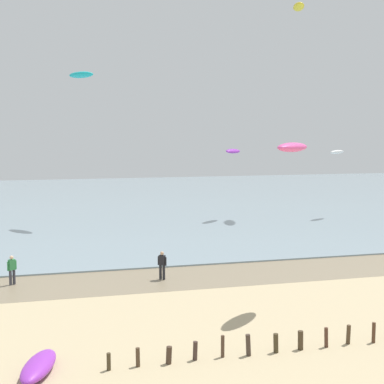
{
  "coord_description": "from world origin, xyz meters",
  "views": [
    {
      "loc": [
        -2.09,
        -5.52,
        8.61
      ],
      "look_at": [
        2.36,
        12.43,
        6.59
      ],
      "focal_mm": 49.83,
      "sensor_mm": 36.0,
      "label": 1
    }
  ],
  "objects_px": {
    "kite_aloft_4": "(81,75)",
    "kite_aloft_5": "(299,7)",
    "person_mid_beach": "(12,269)",
    "kite_aloft_2": "(337,152)",
    "grounded_kite": "(39,366)",
    "kite_aloft_7": "(233,151)",
    "person_by_waterline": "(162,264)",
    "kite_aloft_0": "(293,147)"
  },
  "relations": [
    {
      "from": "kite_aloft_4",
      "to": "kite_aloft_5",
      "type": "height_order",
      "value": "kite_aloft_5"
    },
    {
      "from": "person_mid_beach",
      "to": "kite_aloft_2",
      "type": "bearing_deg",
      "value": 30.58
    },
    {
      "from": "grounded_kite",
      "to": "kite_aloft_7",
      "type": "xyz_separation_m",
      "value": [
        17.7,
        31.43,
        6.64
      ]
    },
    {
      "from": "kite_aloft_7",
      "to": "person_by_waterline",
      "type": "bearing_deg",
      "value": 16.55
    },
    {
      "from": "kite_aloft_7",
      "to": "kite_aloft_4",
      "type": "bearing_deg",
      "value": -46.38
    },
    {
      "from": "person_by_waterline",
      "to": "kite_aloft_7",
      "type": "bearing_deg",
      "value": 61.36
    },
    {
      "from": "kite_aloft_2",
      "to": "kite_aloft_5",
      "type": "distance_m",
      "value": 15.61
    },
    {
      "from": "grounded_kite",
      "to": "kite_aloft_4",
      "type": "xyz_separation_m",
      "value": [
        3.02,
        31.84,
        13.78
      ]
    },
    {
      "from": "person_by_waterline",
      "to": "kite_aloft_4",
      "type": "distance_m",
      "value": 24.73
    },
    {
      "from": "person_mid_beach",
      "to": "person_by_waterline",
      "type": "relative_size",
      "value": 1.0
    },
    {
      "from": "grounded_kite",
      "to": "kite_aloft_2",
      "type": "bearing_deg",
      "value": -27.86
    },
    {
      "from": "person_mid_beach",
      "to": "kite_aloft_5",
      "type": "height_order",
      "value": "kite_aloft_5"
    },
    {
      "from": "person_by_waterline",
      "to": "kite_aloft_4",
      "type": "relative_size",
      "value": 0.54
    },
    {
      "from": "person_by_waterline",
      "to": "kite_aloft_0",
      "type": "relative_size",
      "value": 0.59
    },
    {
      "from": "kite_aloft_2",
      "to": "kite_aloft_4",
      "type": "relative_size",
      "value": 0.74
    },
    {
      "from": "kite_aloft_2",
      "to": "kite_aloft_4",
      "type": "xyz_separation_m",
      "value": [
        -25.41,
        1.72,
        7.26
      ]
    },
    {
      "from": "person_by_waterline",
      "to": "kite_aloft_0",
      "type": "xyz_separation_m",
      "value": [
        5.34,
        -6.26,
        7.05
      ]
    },
    {
      "from": "person_mid_beach",
      "to": "kite_aloft_4",
      "type": "height_order",
      "value": "kite_aloft_4"
    },
    {
      "from": "grounded_kite",
      "to": "kite_aloft_0",
      "type": "distance_m",
      "value": 15.08
    },
    {
      "from": "kite_aloft_0",
      "to": "kite_aloft_2",
      "type": "relative_size",
      "value": 1.25
    },
    {
      "from": "person_mid_beach",
      "to": "grounded_kite",
      "type": "distance_m",
      "value": 12.36
    },
    {
      "from": "kite_aloft_2",
      "to": "kite_aloft_4",
      "type": "height_order",
      "value": "kite_aloft_4"
    },
    {
      "from": "kite_aloft_0",
      "to": "kite_aloft_2",
      "type": "distance_m",
      "value": 30.09
    },
    {
      "from": "kite_aloft_4",
      "to": "kite_aloft_5",
      "type": "distance_m",
      "value": 23.7
    },
    {
      "from": "person_by_waterline",
      "to": "grounded_kite",
      "type": "xyz_separation_m",
      "value": [
        -6.65,
        -11.21,
        -0.64
      ]
    },
    {
      "from": "kite_aloft_2",
      "to": "kite_aloft_7",
      "type": "bearing_deg",
      "value": -38.94
    },
    {
      "from": "kite_aloft_2",
      "to": "kite_aloft_4",
      "type": "bearing_deg",
      "value": -35.82
    },
    {
      "from": "person_mid_beach",
      "to": "kite_aloft_0",
      "type": "xyz_separation_m",
      "value": [
        13.89,
        -7.25,
        7.05
      ]
    },
    {
      "from": "person_by_waterline",
      "to": "grounded_kite",
      "type": "relative_size",
      "value": 0.62
    },
    {
      "from": "person_by_waterline",
      "to": "kite_aloft_5",
      "type": "height_order",
      "value": "kite_aloft_5"
    },
    {
      "from": "kite_aloft_0",
      "to": "grounded_kite",
      "type": "bearing_deg",
      "value": 159.97
    },
    {
      "from": "person_by_waterline",
      "to": "grounded_kite",
      "type": "distance_m",
      "value": 13.05
    },
    {
      "from": "grounded_kite",
      "to": "kite_aloft_0",
      "type": "height_order",
      "value": "kite_aloft_0"
    },
    {
      "from": "kite_aloft_4",
      "to": "kite_aloft_2",
      "type": "bearing_deg",
      "value": 48.11
    },
    {
      "from": "person_by_waterline",
      "to": "kite_aloft_4",
      "type": "bearing_deg",
      "value": 99.99
    },
    {
      "from": "kite_aloft_0",
      "to": "person_by_waterline",
      "type": "bearing_deg",
      "value": 88.03
    },
    {
      "from": "grounded_kite",
      "to": "kite_aloft_5",
      "type": "bearing_deg",
      "value": -21.74
    },
    {
      "from": "grounded_kite",
      "to": "kite_aloft_2",
      "type": "relative_size",
      "value": 1.19
    },
    {
      "from": "grounded_kite",
      "to": "kite_aloft_4",
      "type": "distance_m",
      "value": 34.82
    },
    {
      "from": "kite_aloft_5",
      "to": "grounded_kite",
      "type": "bearing_deg",
      "value": -21.52
    },
    {
      "from": "person_mid_beach",
      "to": "kite_aloft_7",
      "type": "relative_size",
      "value": 0.65
    },
    {
      "from": "kite_aloft_4",
      "to": "kite_aloft_7",
      "type": "distance_m",
      "value": 16.33
    }
  ]
}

